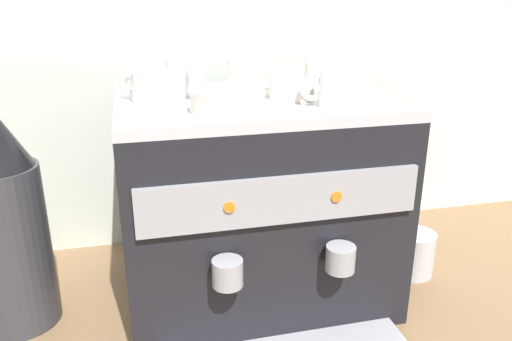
{
  "coord_description": "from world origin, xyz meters",
  "views": [
    {
      "loc": [
        -0.24,
        -0.99,
        0.68
      ],
      "look_at": [
        0.0,
        0.0,
        0.3
      ],
      "focal_mm": 35.1,
      "sensor_mm": 36.0,
      "label": 1
    }
  ],
  "objects": [
    {
      "name": "ceramic_bowl_0",
      "position": [
        0.09,
        0.11,
        0.48
      ],
      "size": [
        0.09,
        0.09,
        0.04
      ],
      "color": "beige",
      "rests_on": "espresso_machine"
    },
    {
      "name": "espresso_machine",
      "position": [
        0.0,
        -0.0,
        0.23
      ],
      "size": [
        0.57,
        0.51,
        0.46
      ],
      "color": "black",
      "rests_on": "ground_plane"
    },
    {
      "name": "ground_plane",
      "position": [
        0.0,
        0.0,
        0.0
      ],
      "size": [
        4.0,
        4.0,
        0.0
      ],
      "primitive_type": "plane",
      "color": "brown"
    },
    {
      "name": "ceramic_bowl_1",
      "position": [
        0.07,
        -0.04,
        0.48
      ],
      "size": [
        0.09,
        0.09,
        0.03
      ],
      "color": "beige",
      "rests_on": "espresso_machine"
    },
    {
      "name": "milk_pitcher",
      "position": [
        0.4,
        -0.02,
        0.06
      ],
      "size": [
        0.1,
        0.1,
        0.11
      ],
      "primitive_type": "cylinder",
      "color": "#B7B7BC",
      "rests_on": "ground_plane"
    },
    {
      "name": "ceramic_bowl_3",
      "position": [
        -0.09,
        -0.11,
        0.48
      ],
      "size": [
        0.11,
        0.11,
        0.04
      ],
      "color": "beige",
      "rests_on": "espresso_machine"
    },
    {
      "name": "ceramic_cup_3",
      "position": [
        0.18,
        0.12,
        0.5
      ],
      "size": [
        0.07,
        0.1,
        0.06
      ],
      "color": "white",
      "rests_on": "espresso_machine"
    },
    {
      "name": "ceramic_cup_1",
      "position": [
        0.12,
        -0.12,
        0.5
      ],
      "size": [
        0.09,
        0.06,
        0.07
      ],
      "color": "white",
      "rests_on": "espresso_machine"
    },
    {
      "name": "ceramic_cup_2",
      "position": [
        -0.02,
        0.0,
        0.5
      ],
      "size": [
        0.12,
        0.08,
        0.08
      ],
      "color": "white",
      "rests_on": "espresso_machine"
    },
    {
      "name": "tiled_backsplash_wall",
      "position": [
        0.0,
        0.33,
        0.47
      ],
      "size": [
        2.8,
        0.03,
        0.94
      ],
      "primitive_type": "cube",
      "color": "silver",
      "rests_on": "ground_plane"
    },
    {
      "name": "ceramic_cup_4",
      "position": [
        -0.14,
        0.06,
        0.5
      ],
      "size": [
        0.08,
        0.12,
        0.08
      ],
      "color": "white",
      "rests_on": "espresso_machine"
    },
    {
      "name": "ceramic_bowl_2",
      "position": [
        0.18,
        -0.04,
        0.48
      ],
      "size": [
        0.11,
        0.11,
        0.04
      ],
      "color": "beige",
      "rests_on": "espresso_machine"
    },
    {
      "name": "ceramic_cup_0",
      "position": [
        -0.21,
        0.01,
        0.49
      ],
      "size": [
        0.11,
        0.09,
        0.06
      ],
      "color": "white",
      "rests_on": "espresso_machine"
    },
    {
      "name": "coffee_grinder",
      "position": [
        -0.52,
        0.01,
        0.24
      ],
      "size": [
        0.16,
        0.16,
        0.49
      ],
      "color": "#333338",
      "rests_on": "ground_plane"
    }
  ]
}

